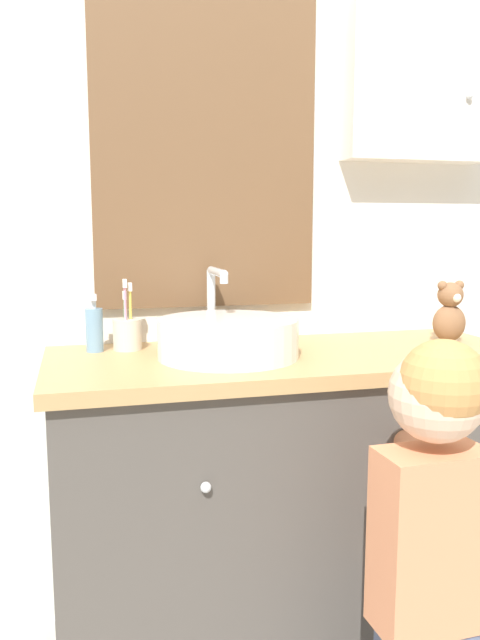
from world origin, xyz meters
The scene contains 7 objects.
wall_back centered at (0.02, 0.62, 1.28)m, with size 3.20×0.18×2.50m.
vanity_counter centered at (0.00, 0.34, 0.41)m, with size 1.25×0.52×0.82m.
sink_basin centered at (-0.17, 0.34, 0.87)m, with size 0.35×0.40×0.22m.
toothbrush_holder centered at (-0.41, 0.50, 0.86)m, with size 0.08×0.08×0.19m.
soap_dispenser centered at (-0.49, 0.49, 0.88)m, with size 0.04×0.04×0.15m.
child_figure centered at (0.13, -0.14, 0.57)m, with size 0.22×0.46×0.94m.
teddy_bear centered at (0.49, 0.39, 0.90)m, with size 0.10×0.08×0.17m.
Camera 1 is at (-0.53, -1.16, 1.14)m, focal length 35.00 mm.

